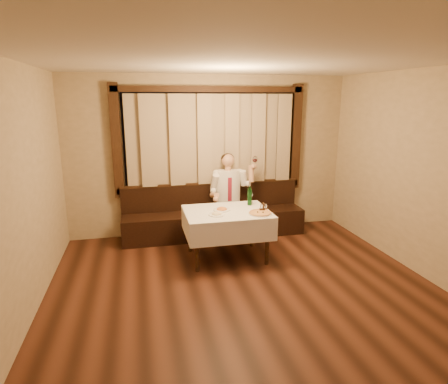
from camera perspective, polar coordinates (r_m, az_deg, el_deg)
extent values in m
cube|color=black|center=(4.46, 5.78, -18.67)|extent=(5.00, 6.00, 0.01)
cube|color=silver|center=(3.77, 6.90, 20.05)|extent=(5.00, 6.00, 0.01)
cube|color=tan|center=(6.73, -2.11, 5.54)|extent=(5.00, 0.01, 2.80)
cube|color=black|center=(6.67, -2.10, 8.07)|extent=(3.00, 0.02, 1.60)
cube|color=orange|center=(6.61, -8.06, 5.25)|extent=(0.50, 0.01, 0.40)
cube|color=black|center=(6.78, -1.97, 0.87)|extent=(3.30, 0.12, 0.10)
cube|color=black|center=(6.60, -2.10, 15.39)|extent=(3.30, 0.12, 0.10)
cube|color=black|center=(6.52, -16.08, 7.39)|extent=(0.16, 0.12, 1.90)
cube|color=black|center=(7.11, 10.87, 8.20)|extent=(0.16, 0.12, 1.90)
cube|color=#8C7A5A|center=(6.57, -1.93, 7.98)|extent=(2.90, 0.08, 1.55)
cube|color=black|center=(6.70, -1.50, -4.84)|extent=(3.20, 0.60, 0.45)
cube|color=black|center=(6.80, -1.93, -0.61)|extent=(3.20, 0.12, 0.45)
cube|color=black|center=(6.74, -1.94, 1.41)|extent=(3.20, 0.14, 0.04)
cylinder|color=black|center=(5.33, -4.12, -8.52)|extent=(0.06, 0.06, 0.71)
cylinder|color=black|center=(5.57, 6.60, -7.56)|extent=(0.06, 0.06, 0.71)
cylinder|color=black|center=(6.01, -5.23, -5.85)|extent=(0.06, 0.06, 0.71)
cylinder|color=black|center=(6.23, 4.34, -5.13)|extent=(0.06, 0.06, 0.71)
cube|color=black|center=(5.64, 0.46, -3.15)|extent=(1.20, 0.90, 0.04)
cube|color=silver|center=(5.63, 0.46, -2.92)|extent=(1.26, 0.96, 0.01)
cube|color=silver|center=(5.25, 1.67, -6.25)|extent=(1.26, 0.01, 0.35)
cube|color=silver|center=(6.13, -0.59, -3.20)|extent=(1.26, 0.01, 0.35)
cube|color=silver|center=(5.58, -5.88, -5.05)|extent=(0.01, 0.96, 0.35)
cube|color=silver|center=(5.86, 6.48, -4.14)|extent=(0.01, 0.96, 0.35)
cylinder|color=white|center=(5.51, 5.53, -3.29)|extent=(0.35, 0.35, 0.01)
cylinder|color=#C6621D|center=(5.50, 5.53, -3.19)|extent=(0.32, 0.32, 0.01)
torus|color=tan|center=(5.50, 5.53, -3.15)|extent=(0.33, 0.33, 0.02)
sphere|color=black|center=(5.51, 5.16, -3.05)|extent=(0.02, 0.02, 0.02)
sphere|color=black|center=(5.50, 5.97, -3.09)|extent=(0.02, 0.02, 0.02)
cylinder|color=white|center=(5.66, -0.34, -2.73)|extent=(0.26, 0.26, 0.02)
ellipsoid|color=#BB5C1D|center=(5.64, -0.34, -2.31)|extent=(0.16, 0.16, 0.07)
cylinder|color=white|center=(5.43, -1.13, -3.46)|extent=(0.24, 0.24, 0.01)
ellipsoid|color=beige|center=(5.42, -1.13, -3.05)|extent=(0.15, 0.15, 0.07)
cylinder|color=#0E4515|center=(5.91, 3.92, -0.78)|extent=(0.07, 0.07, 0.26)
cylinder|color=#0E4515|center=(5.88, 3.95, 0.63)|extent=(0.03, 0.03, 0.06)
cylinder|color=silver|center=(5.87, 3.95, 0.96)|extent=(0.03, 0.03, 0.01)
cylinder|color=white|center=(6.08, 4.13, -1.60)|extent=(0.06, 0.06, 0.01)
cylinder|color=white|center=(6.07, 4.14, -1.16)|extent=(0.01, 0.01, 0.09)
ellipsoid|color=white|center=(6.05, 4.15, -0.39)|extent=(0.07, 0.07, 0.08)
cube|color=black|center=(5.64, 6.02, -2.72)|extent=(0.13, 0.08, 0.04)
cube|color=black|center=(5.63, 6.04, -2.10)|extent=(0.02, 0.06, 0.09)
cylinder|color=white|center=(5.63, 5.68, -2.30)|extent=(0.03, 0.03, 0.07)
cylinder|color=silver|center=(5.61, 5.69, -1.91)|extent=(0.03, 0.03, 0.01)
cylinder|color=white|center=(5.64, 6.38, -2.28)|extent=(0.03, 0.03, 0.07)
cylinder|color=silver|center=(5.63, 6.39, -1.90)|extent=(0.03, 0.03, 0.01)
cube|color=black|center=(6.55, 0.92, -2.47)|extent=(0.42, 0.47, 0.17)
cube|color=black|center=(6.41, 0.40, -5.75)|extent=(0.11, 0.12, 0.45)
cube|color=black|center=(6.46, 2.39, -5.59)|extent=(0.11, 0.12, 0.45)
ellipsoid|color=white|center=(6.60, 0.61, 0.94)|extent=(0.44, 0.27, 0.56)
cube|color=maroon|center=(6.48, 0.90, 0.39)|extent=(0.07, 0.01, 0.42)
cylinder|color=tan|center=(6.53, 0.61, 3.70)|extent=(0.10, 0.10, 0.08)
sphere|color=tan|center=(6.51, 0.62, 4.87)|extent=(0.22, 0.22, 0.22)
ellipsoid|color=black|center=(6.54, 0.55, 5.18)|extent=(0.22, 0.22, 0.17)
sphere|color=white|center=(6.51, -1.17, 2.81)|extent=(0.14, 0.14, 0.14)
sphere|color=white|center=(6.60, 2.37, 2.97)|extent=(0.14, 0.14, 0.14)
sphere|color=tan|center=(6.16, -1.29, -1.13)|extent=(0.09, 0.09, 0.09)
sphere|color=tan|center=(6.47, 4.58, 3.92)|extent=(0.10, 0.10, 0.10)
cylinder|color=white|center=(6.43, 4.67, 4.24)|extent=(0.01, 0.01, 0.11)
ellipsoid|color=white|center=(6.42, 4.69, 5.01)|extent=(0.09, 0.09, 0.11)
ellipsoid|color=#4C070F|center=(6.42, 4.68, 4.83)|extent=(0.07, 0.07, 0.06)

